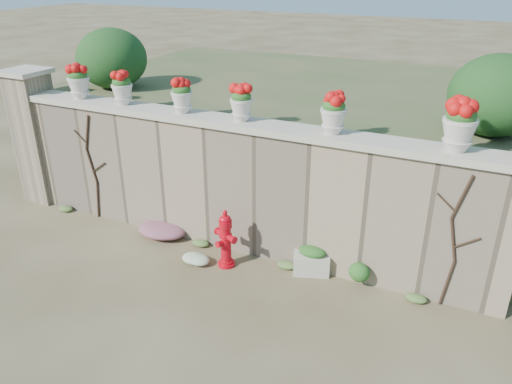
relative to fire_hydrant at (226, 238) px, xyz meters
The scene contains 20 objects.
ground 1.28m from the fire_hydrant, 97.03° to the right, with size 80.00×80.00×0.00m, color #4C3E26.
stone_wall 0.83m from the fire_hydrant, 103.22° to the left, with size 8.00×0.40×2.00m, color gray.
wall_cap 1.71m from the fire_hydrant, 103.22° to the left, with size 8.10×0.52×0.10m, color beige.
gate_pillar 4.41m from the fire_hydrant, behind, with size 0.72×0.72×2.48m.
raised_fill 3.86m from the fire_hydrant, 92.18° to the left, with size 9.00×6.00×2.00m, color #384C23.
back_shrub_left 4.34m from the fire_hydrant, 151.46° to the left, with size 1.30×1.30×1.10m, color #143814.
back_shrub_right 4.27m from the fire_hydrant, 29.21° to the left, with size 1.30×1.30×1.10m, color #143814.
vine_left 2.89m from the fire_hydrant, behind, with size 0.60×0.04×1.91m.
vine_right 3.15m from the fire_hydrant, ahead, with size 0.60×0.04×1.91m.
fire_hydrant is the anchor object (origin of this frame).
planter_box 1.31m from the fire_hydrant, 16.74° to the left, with size 0.60×0.46×0.44m.
green_shrub 1.89m from the fire_hydrant, ahead, with size 0.56×0.50×0.53m, color #1E5119.
magenta_clump 1.52m from the fire_hydrant, 166.52° to the left, with size 1.02×0.68×0.27m, color #BA257F.
white_flowers 0.62m from the fire_hydrant, 157.85° to the right, with size 0.47×0.37×0.17m, color white.
urn_pot_0 3.67m from the fire_hydrant, 168.57° to the left, with size 0.36×0.36×0.57m.
urn_pot_1 2.94m from the fire_hydrant, 163.99° to the left, with size 0.33×0.33×0.52m.
urn_pot_2 2.24m from the fire_hydrant, 149.03° to the left, with size 0.33×0.33×0.52m.
urn_pot_3 1.99m from the fire_hydrant, 92.49° to the left, with size 0.33×0.33×0.52m.
urn_pot_4 2.41m from the fire_hydrant, 24.87° to the left, with size 0.35×0.35×0.55m.
urn_pot_5 3.55m from the fire_hydrant, 12.06° to the left, with size 0.41×0.41×0.65m.
Camera 1 is at (3.30, -4.42, 4.20)m, focal length 35.00 mm.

